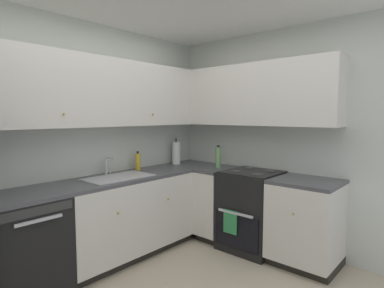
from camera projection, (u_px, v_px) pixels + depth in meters
name	position (u px, v px, depth m)	size (l,w,h in m)	color
wall_back	(74.00, 142.00, 3.27)	(3.65, 0.05, 2.53)	silver
wall_right	(295.00, 140.00, 3.54)	(0.05, 3.30, 2.53)	silver
dishwasher	(25.00, 247.00, 2.65)	(0.60, 0.63, 0.86)	black
lower_cabinets_back	(127.00, 217.00, 3.44)	(1.52, 0.62, 0.86)	silver
countertop_back	(126.00, 177.00, 3.40)	(2.72, 0.60, 0.04)	#4C4C51
lower_cabinets_right	(273.00, 217.00, 3.44)	(0.62, 1.59, 0.86)	silver
countertop_right	(273.00, 177.00, 3.40)	(0.60, 1.59, 0.03)	#4C4C51
oven_range	(252.00, 210.00, 3.63)	(0.68, 0.62, 1.04)	black
upper_cabinets_back	(104.00, 93.00, 3.29)	(2.40, 0.34, 0.71)	silver
upper_cabinets_right	(247.00, 95.00, 3.71)	(0.32, 2.14, 0.71)	silver
sink	(119.00, 181.00, 3.29)	(0.70, 0.40, 0.10)	#B7B7BC
faucet	(107.00, 164.00, 3.42)	(0.07, 0.16, 0.20)	silver
soap_bottle	(138.00, 162.00, 3.74)	(0.06, 0.06, 0.23)	gold
paper_towel_roll	(176.00, 153.00, 4.20)	(0.11, 0.11, 0.36)	white
oil_bottle	(218.00, 157.00, 3.88)	(0.07, 0.07, 0.28)	#729E66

